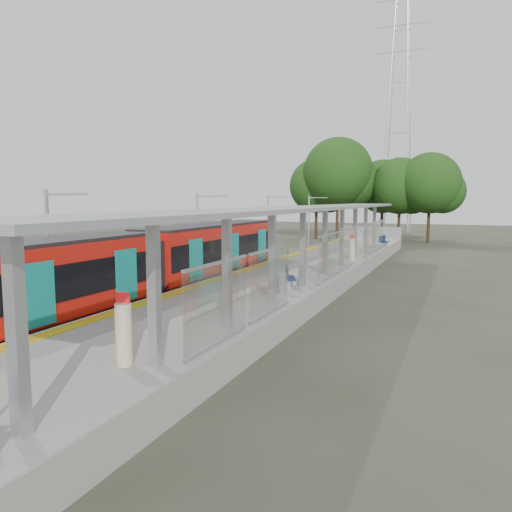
# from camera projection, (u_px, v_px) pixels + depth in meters

# --- Properties ---
(ground) EXTENTS (200.00, 200.00, 0.00)m
(ground) POSITION_uv_depth(u_px,v_px,m) (31.00, 424.00, 11.18)
(ground) COLOR #474438
(ground) RESTS_ON ground
(trackbed) EXTENTS (3.00, 70.00, 0.24)m
(trackbed) POSITION_uv_depth(u_px,v_px,m) (231.00, 278.00, 31.23)
(trackbed) COLOR #59544C
(trackbed) RESTS_ON ground
(platform) EXTENTS (6.00, 50.00, 1.00)m
(platform) POSITION_uv_depth(u_px,v_px,m) (300.00, 276.00, 29.48)
(platform) COLOR gray
(platform) RESTS_ON ground
(tactile_strip) EXTENTS (0.60, 50.00, 0.02)m
(tactile_strip) POSITION_uv_depth(u_px,v_px,m) (260.00, 265.00, 30.39)
(tactile_strip) COLOR gold
(tactile_strip) RESTS_ON platform
(end_fence) EXTENTS (6.00, 0.10, 1.20)m
(end_fence) POSITION_uv_depth(u_px,v_px,m) (372.00, 232.00, 52.25)
(end_fence) COLOR #9EA0A5
(end_fence) RESTS_ON platform
(train) EXTENTS (2.74, 27.60, 3.62)m
(train) POSITION_uv_depth(u_px,v_px,m) (139.00, 266.00, 22.21)
(train) COLOR black
(train) RESTS_ON ground
(canopy) EXTENTS (3.27, 38.00, 3.66)m
(canopy) POSITION_uv_depth(u_px,v_px,m) (308.00, 216.00, 24.95)
(canopy) COLOR #9EA0A5
(canopy) RESTS_ON platform
(pylon) EXTENTS (8.00, 4.00, 38.00)m
(pylon) POSITION_uv_depth(u_px,v_px,m) (399.00, 108.00, 76.42)
(pylon) COLOR #9EA0A5
(pylon) RESTS_ON ground
(tree_cluster) EXTENTS (20.48, 11.92, 12.49)m
(tree_cluster) POSITION_uv_depth(u_px,v_px,m) (368.00, 181.00, 60.24)
(tree_cluster) COLOR #382316
(tree_cluster) RESTS_ON ground
(catenary_masts) EXTENTS (2.08, 48.16, 5.40)m
(catenary_masts) POSITION_uv_depth(u_px,v_px,m) (199.00, 234.00, 30.65)
(catenary_masts) COLOR #9EA0A5
(catenary_masts) RESTS_ON ground
(bench_mid) EXTENTS (0.94, 1.43, 0.94)m
(bench_mid) POSITION_uv_depth(u_px,v_px,m) (289.00, 276.00, 22.91)
(bench_mid) COLOR #102151
(bench_mid) RESTS_ON platform
(bench_far) EXTENTS (0.73, 1.48, 0.97)m
(bench_far) POSITION_uv_depth(u_px,v_px,m) (383.00, 241.00, 42.24)
(bench_far) COLOR #102151
(bench_far) RESTS_ON platform
(info_pillar_near) EXTENTS (0.40, 0.40, 1.80)m
(info_pillar_near) POSITION_uv_depth(u_px,v_px,m) (124.00, 334.00, 12.01)
(info_pillar_near) COLOR beige
(info_pillar_near) RESTS_ON platform
(info_pillar_far) EXTENTS (0.38, 0.38, 1.68)m
(info_pillar_far) POSITION_uv_depth(u_px,v_px,m) (352.00, 249.00, 33.05)
(info_pillar_far) COLOR beige
(info_pillar_far) RESTS_ON platform
(litter_bin) EXTENTS (0.43, 0.43, 0.85)m
(litter_bin) POSITION_uv_depth(u_px,v_px,m) (281.00, 284.00, 21.23)
(litter_bin) COLOR #9EA0A5
(litter_bin) RESTS_ON platform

